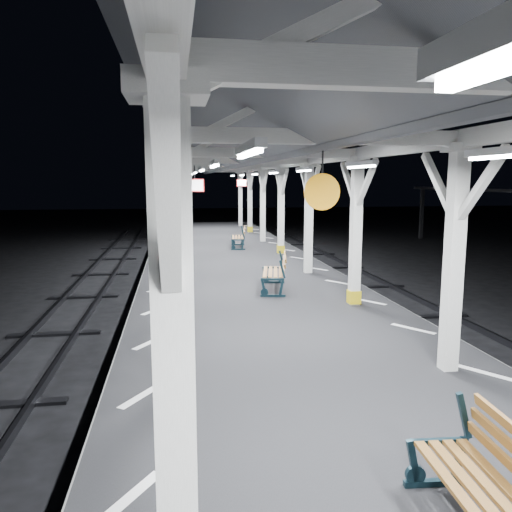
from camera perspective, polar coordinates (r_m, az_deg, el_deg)
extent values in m
plane|color=black|center=(9.59, 3.56, -14.74)|extent=(120.00, 120.00, 0.00)
cube|color=black|center=(9.41, 3.59, -11.94)|extent=(6.00, 50.00, 1.00)
cube|color=silver|center=(9.04, -11.92, -9.60)|extent=(1.00, 48.00, 0.01)
cube|color=silver|center=(10.05, 17.50, -7.94)|extent=(1.00, 48.00, 0.01)
cube|color=#2D2D33|center=(9.68, -24.06, -14.78)|extent=(0.08, 60.00, 0.16)
cube|color=black|center=(9.85, -27.24, -14.89)|extent=(2.20, 0.22, 0.06)
cube|color=#2D2D33|center=(11.35, 26.54, -11.46)|extent=(0.08, 60.00, 0.16)
cube|color=silver|center=(2.85, -9.24, -16.52)|extent=(0.22, 0.22, 3.20)
cube|color=silver|center=(2.62, -10.16, 18.46)|extent=(0.40, 0.40, 0.12)
cube|color=silver|center=(3.13, -9.76, 7.48)|extent=(0.10, 0.99, 0.99)
cube|color=silver|center=(2.03, -10.01, 6.90)|extent=(0.10, 0.99, 0.99)
cube|color=silver|center=(6.69, -9.28, -1.85)|extent=(0.22, 0.22, 3.20)
cube|color=silver|center=(6.60, -9.63, 12.48)|extent=(0.40, 0.40, 0.12)
cube|color=silver|center=(7.13, -9.50, 8.08)|extent=(0.10, 0.99, 0.99)
cube|color=silver|center=(6.03, -9.54, 8.00)|extent=(0.10, 0.99, 0.99)
cube|color=silver|center=(10.65, -9.29, 2.04)|extent=(0.22, 0.22, 3.20)
cube|color=silver|center=(10.59, -9.51, 11.00)|extent=(0.40, 0.40, 0.12)
cube|color=gold|center=(10.90, -9.10, -5.39)|extent=(0.26, 0.26, 0.30)
cube|color=silver|center=(11.13, -9.43, 8.25)|extent=(0.10, 0.99, 0.99)
cube|color=silver|center=(10.03, -9.45, 8.22)|extent=(0.10, 0.99, 0.99)
cube|color=silver|center=(14.63, -9.29, 3.82)|extent=(0.22, 0.22, 3.20)
cube|color=silver|center=(14.59, -9.45, 10.33)|extent=(0.40, 0.40, 0.12)
cube|color=silver|center=(15.13, -9.40, 8.33)|extent=(0.10, 0.99, 0.99)
cube|color=silver|center=(14.03, -9.40, 8.31)|extent=(0.10, 0.99, 0.99)
cube|color=silver|center=(18.62, -9.29, 4.83)|extent=(0.22, 0.22, 3.20)
cube|color=silver|center=(18.59, -9.42, 9.94)|extent=(0.40, 0.40, 0.12)
cube|color=gold|center=(18.77, -9.19, 0.50)|extent=(0.26, 0.26, 0.30)
cube|color=silver|center=(19.13, -9.38, 8.38)|extent=(0.10, 0.99, 0.99)
cube|color=silver|center=(18.03, -9.38, 8.37)|extent=(0.10, 0.99, 0.99)
cube|color=silver|center=(22.61, -9.29, 5.49)|extent=(0.22, 0.22, 3.20)
cube|color=silver|center=(22.59, -9.40, 9.70)|extent=(0.40, 0.40, 0.12)
cube|color=silver|center=(23.13, -9.36, 8.41)|extent=(0.10, 0.99, 0.99)
cube|color=silver|center=(22.03, -9.37, 8.40)|extent=(0.10, 0.99, 0.99)
cube|color=silver|center=(26.61, -9.30, 5.95)|extent=(0.22, 0.22, 3.20)
cube|color=silver|center=(26.59, -9.38, 9.53)|extent=(0.40, 0.40, 0.12)
cube|color=gold|center=(26.71, -9.22, 2.91)|extent=(0.26, 0.26, 0.30)
cube|color=silver|center=(27.13, -9.35, 8.43)|extent=(0.10, 0.99, 0.99)
cube|color=silver|center=(26.03, -9.36, 8.42)|extent=(0.10, 0.99, 0.99)
cube|color=silver|center=(30.61, -9.30, 6.29)|extent=(0.22, 0.22, 3.20)
cube|color=silver|center=(30.59, -9.37, 9.40)|extent=(0.40, 0.40, 0.12)
cube|color=silver|center=(31.13, -9.35, 8.45)|extent=(0.10, 0.99, 0.99)
cube|color=silver|center=(30.03, -9.35, 8.44)|extent=(0.10, 0.99, 0.99)
cube|color=silver|center=(7.78, 21.65, -0.88)|extent=(0.22, 0.22, 3.20)
cube|color=silver|center=(7.70, 22.35, 11.39)|extent=(0.40, 0.40, 0.12)
cube|color=silver|center=(8.16, 20.12, 7.74)|extent=(0.10, 0.99, 0.99)
cube|color=silver|center=(7.22, 24.40, 7.44)|extent=(0.10, 0.99, 0.99)
cube|color=silver|center=(11.37, 11.33, 2.40)|extent=(0.22, 0.22, 3.20)
cube|color=silver|center=(11.31, 11.58, 10.78)|extent=(0.40, 0.40, 0.12)
cube|color=gold|center=(11.60, 11.12, -4.59)|extent=(0.26, 0.26, 0.30)
cube|color=silver|center=(11.82, 10.56, 8.24)|extent=(0.10, 0.99, 0.99)
cube|color=silver|center=(10.79, 12.54, 8.15)|extent=(0.10, 0.99, 0.99)
cube|color=silver|center=(15.16, 6.04, 4.05)|extent=(0.22, 0.22, 3.20)
cube|color=silver|center=(15.12, 6.14, 10.33)|extent=(0.40, 0.40, 0.12)
cube|color=silver|center=(15.65, 5.58, 8.41)|extent=(0.10, 0.99, 0.99)
cube|color=silver|center=(14.58, 6.69, 8.38)|extent=(0.10, 0.99, 0.99)
cube|color=silver|center=(19.04, 2.88, 5.02)|extent=(0.22, 0.22, 3.20)
cube|color=silver|center=(19.01, 2.92, 10.02)|extent=(0.40, 0.40, 0.12)
cube|color=gold|center=(19.18, 2.85, 0.78)|extent=(0.26, 0.26, 0.30)
cube|color=silver|center=(19.54, 2.56, 8.49)|extent=(0.10, 0.99, 0.99)
cube|color=silver|center=(18.46, 3.27, 8.47)|extent=(0.10, 0.99, 0.99)
cube|color=silver|center=(22.96, 0.79, 5.65)|extent=(0.22, 0.22, 3.20)
cube|color=silver|center=(22.93, 0.79, 9.79)|extent=(0.40, 0.40, 0.12)
cube|color=silver|center=(23.47, 0.56, 8.52)|extent=(0.10, 0.99, 0.99)
cube|color=silver|center=(22.39, 1.04, 8.52)|extent=(0.10, 0.99, 0.99)
cube|color=silver|center=(26.90, -0.70, 6.09)|extent=(0.22, 0.22, 3.20)
cube|color=silver|center=(26.88, -0.71, 9.63)|extent=(0.40, 0.40, 0.12)
cube|color=gold|center=(27.01, -0.69, 3.08)|extent=(0.26, 0.26, 0.30)
cube|color=silver|center=(27.42, -0.87, 8.54)|extent=(0.10, 0.99, 0.99)
cube|color=silver|center=(26.33, -0.52, 8.54)|extent=(0.10, 0.99, 0.99)
cube|color=silver|center=(30.86, -1.80, 6.42)|extent=(0.22, 0.22, 3.20)
cube|color=silver|center=(30.84, -1.82, 9.50)|extent=(0.40, 0.40, 0.12)
cube|color=silver|center=(31.38, -1.95, 8.56)|extent=(0.10, 0.99, 0.99)
cube|color=silver|center=(30.29, -1.68, 8.55)|extent=(0.10, 0.99, 0.99)
cube|color=silver|center=(8.60, -9.58, 12.36)|extent=(0.18, 48.00, 0.24)
cube|color=silver|center=(9.47, 15.96, 11.80)|extent=(0.18, 48.00, 0.24)
cube|color=silver|center=(6.90, 7.68, 13.35)|extent=(4.20, 0.14, 0.20)
cube|color=silver|center=(10.78, 1.39, 11.71)|extent=(4.20, 0.14, 0.20)
cube|color=silver|center=(14.73, -1.52, 10.89)|extent=(4.20, 0.14, 0.20)
cube|color=silver|center=(18.70, -3.19, 10.41)|extent=(4.20, 0.14, 0.20)
cube|color=silver|center=(22.68, -4.27, 10.09)|extent=(4.20, 0.14, 0.20)
cube|color=silver|center=(26.66, -5.02, 9.86)|extent=(4.20, 0.14, 0.20)
cube|color=silver|center=(30.65, -5.58, 9.69)|extent=(4.20, 0.14, 0.20)
cube|color=silver|center=(8.93, 3.90, 18.26)|extent=(0.16, 48.00, 0.20)
cube|color=#515459|center=(8.68, -4.86, 16.00)|extent=(2.80, 49.00, 1.45)
cube|color=#515459|center=(9.25, 12.03, 15.38)|extent=(2.80, 49.00, 1.45)
cube|color=silver|center=(4.64, -0.85, 12.27)|extent=(0.10, 1.35, 0.08)
cube|color=white|center=(4.64, -0.85, 11.66)|extent=(0.05, 1.25, 0.05)
cube|color=silver|center=(8.61, -4.79, 10.58)|extent=(0.10, 1.35, 0.08)
cube|color=white|center=(8.61, -4.78, 10.25)|extent=(0.05, 1.25, 0.05)
cube|color=silver|center=(12.60, -6.22, 9.94)|extent=(0.10, 1.35, 0.08)
cube|color=white|center=(12.60, -6.22, 9.72)|extent=(0.05, 1.25, 0.05)
cube|color=silver|center=(16.60, -6.97, 9.61)|extent=(0.10, 1.35, 0.08)
cube|color=white|center=(16.60, -6.97, 9.44)|extent=(0.05, 1.25, 0.05)
cube|color=silver|center=(20.60, -7.42, 9.41)|extent=(0.10, 1.35, 0.08)
cube|color=white|center=(20.59, -7.42, 9.27)|extent=(0.05, 1.25, 0.05)
cube|color=silver|center=(24.59, -7.73, 9.27)|extent=(0.10, 1.35, 0.08)
cube|color=white|center=(24.59, -7.73, 9.15)|extent=(0.05, 1.25, 0.05)
cube|color=silver|center=(28.59, -7.95, 9.17)|extent=(0.10, 1.35, 0.08)
cube|color=white|center=(28.59, -7.95, 9.07)|extent=(0.05, 1.25, 0.05)
cube|color=silver|center=(5.64, 26.81, 10.72)|extent=(0.10, 1.35, 0.08)
cube|color=white|center=(5.64, 26.78, 10.21)|extent=(0.05, 1.25, 0.05)
cube|color=silver|center=(9.19, 11.87, 10.31)|extent=(0.10, 1.35, 0.08)
cube|color=white|center=(9.19, 11.86, 9.99)|extent=(0.05, 1.25, 0.05)
cube|color=silver|center=(13.00, 5.47, 9.91)|extent=(0.10, 1.35, 0.08)
cube|color=white|center=(13.00, 5.46, 9.69)|extent=(0.05, 1.25, 0.05)
cube|color=silver|center=(16.90, 2.00, 9.65)|extent=(0.10, 1.35, 0.08)
cube|color=white|center=(16.90, 2.00, 9.48)|extent=(0.05, 1.25, 0.05)
cube|color=silver|center=(20.84, -0.16, 9.47)|extent=(0.10, 1.35, 0.08)
cube|color=white|center=(20.84, -0.16, 9.33)|extent=(0.05, 1.25, 0.05)
cube|color=silver|center=(24.80, -1.63, 9.34)|extent=(0.10, 1.35, 0.08)
cube|color=white|center=(24.80, -1.63, 9.22)|extent=(0.05, 1.25, 0.05)
cube|color=silver|center=(28.77, -2.70, 9.24)|extent=(0.10, 1.35, 0.08)
cube|color=white|center=(28.77, -2.70, 9.14)|extent=(0.05, 1.25, 0.05)
cylinder|color=black|center=(6.88, 7.62, 10.61)|extent=(0.02, 0.02, 0.30)
cylinder|color=orange|center=(6.87, 7.55, 7.27)|extent=(0.50, 0.04, 0.50)
cylinder|color=black|center=(13.83, -7.04, 9.48)|extent=(0.02, 0.02, 0.36)
cube|color=red|center=(13.83, -7.01, 8.01)|extent=(0.50, 0.03, 0.35)
cube|color=white|center=(13.83, -7.01, 8.01)|extent=(0.44, 0.04, 0.29)
cylinder|color=black|center=(24.84, -1.64, 9.15)|extent=(0.02, 0.02, 0.36)
cube|color=red|center=(24.84, -1.63, 8.33)|extent=(0.50, 0.03, 0.35)
cube|color=white|center=(24.84, -1.63, 8.33)|extent=(0.44, 0.05, 0.29)
cube|color=black|center=(34.57, 18.41, 4.65)|extent=(0.20, 0.20, 3.30)
sphere|color=silver|center=(29.32, 23.99, 6.78)|extent=(0.20, 0.20, 0.20)
sphere|color=silver|center=(34.51, 18.53, 7.25)|extent=(0.20, 0.20, 0.20)
cube|color=black|center=(5.35, 19.88, -23.18)|extent=(0.62, 0.11, 0.06)
cube|color=black|center=(5.16, 17.57, -21.66)|extent=(0.16, 0.06, 0.47)
cube|color=black|center=(5.33, 22.15, -20.89)|extent=(0.15, 0.06, 0.47)
cube|color=black|center=(5.13, 22.65, -16.46)|extent=(0.17, 0.06, 0.45)
cube|color=brown|center=(4.42, 22.38, -24.08)|extent=(0.21, 1.56, 0.04)
cube|color=brown|center=(4.48, 24.04, -23.74)|extent=(0.21, 1.56, 0.04)
cube|color=brown|center=(4.54, 25.64, -23.38)|extent=(0.21, 1.56, 0.04)
cube|color=brown|center=(4.60, 27.19, -23.02)|extent=(0.21, 1.56, 0.04)
cube|color=black|center=(12.15, 1.94, -4.56)|extent=(0.61, 0.18, 0.06)
cube|color=black|center=(12.11, 0.88, -3.60)|extent=(0.17, 0.08, 0.47)
cube|color=black|center=(12.10, 2.92, -3.62)|extent=(0.15, 0.08, 0.47)
cube|color=black|center=(12.02, 3.03, -1.52)|extent=(0.17, 0.08, 0.45)
cube|color=black|center=(13.75, 1.99, -2.99)|extent=(0.61, 0.18, 0.06)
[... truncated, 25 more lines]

